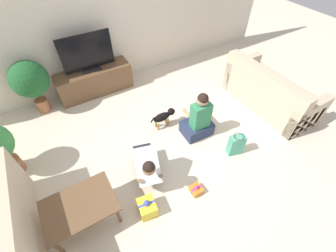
% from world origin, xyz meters
% --- Properties ---
extents(ground_plane, '(16.00, 16.00, 0.00)m').
position_xyz_m(ground_plane, '(0.00, 0.00, 0.00)').
color(ground_plane, beige).
extents(wall_back, '(8.40, 0.06, 2.60)m').
position_xyz_m(wall_back, '(0.00, 2.63, 1.30)').
color(wall_back, beige).
rests_on(wall_back, ground_plane).
extents(sofa_right, '(0.87, 1.83, 0.88)m').
position_xyz_m(sofa_right, '(2.41, 0.14, 0.32)').
color(sofa_right, '#C6B293').
rests_on(sofa_right, ground_plane).
extents(coffee_table, '(0.88, 0.62, 0.44)m').
position_xyz_m(coffee_table, '(-1.48, -0.32, 0.39)').
color(coffee_table, brown).
rests_on(coffee_table, ground_plane).
extents(tv_console, '(1.53, 0.46, 0.55)m').
position_xyz_m(tv_console, '(-0.45, 2.33, 0.28)').
color(tv_console, brown).
rests_on(tv_console, ground_plane).
extents(tv, '(1.01, 0.20, 0.75)m').
position_xyz_m(tv, '(-0.45, 2.33, 0.89)').
color(tv, black).
rests_on(tv, tv_console).
extents(potted_plant_back_left, '(0.67, 0.67, 1.09)m').
position_xyz_m(potted_plant_back_left, '(-1.56, 2.28, 0.73)').
color(potted_plant_back_left, '#A36042').
rests_on(potted_plant_back_left, ground_plane).
extents(person_kneeling, '(0.51, 0.84, 0.78)m').
position_xyz_m(person_kneeling, '(-0.46, -0.14, 0.34)').
color(person_kneeling, '#23232D').
rests_on(person_kneeling, ground_plane).
extents(person_sitting, '(0.53, 0.49, 0.94)m').
position_xyz_m(person_sitting, '(0.73, 0.21, 0.34)').
color(person_sitting, '#283351').
rests_on(person_sitting, ground_plane).
extents(dog, '(0.52, 0.15, 0.34)m').
position_xyz_m(dog, '(0.31, 0.69, 0.23)').
color(dog, black).
rests_on(dog, ground_plane).
extents(gift_box_a, '(0.17, 0.17, 0.15)m').
position_xyz_m(gift_box_a, '(0.04, -0.74, 0.05)').
color(gift_box_a, orange).
rests_on(gift_box_a, ground_plane).
extents(gift_box_b, '(0.26, 0.29, 0.28)m').
position_xyz_m(gift_box_b, '(-0.72, -0.63, 0.11)').
color(gift_box_b, yellow).
rests_on(gift_box_b, ground_plane).
extents(gift_bag_a, '(0.28, 0.20, 0.42)m').
position_xyz_m(gift_bag_a, '(1.01, -0.48, 0.20)').
color(gift_bag_a, '#4CA384').
rests_on(gift_bag_a, ground_plane).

